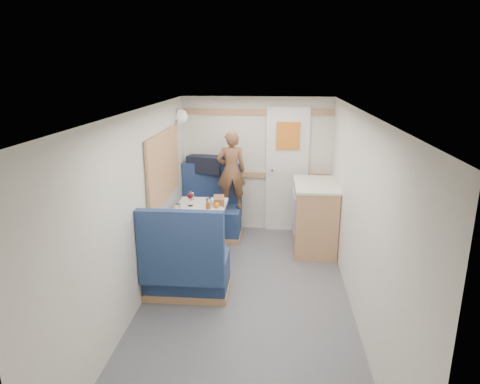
# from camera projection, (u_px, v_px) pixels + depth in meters

# --- Properties ---
(floor) EXTENTS (4.50, 4.50, 0.00)m
(floor) POSITION_uv_depth(u_px,v_px,m) (246.00, 304.00, 4.49)
(floor) COLOR #515156
(floor) RESTS_ON ground
(ceiling) EXTENTS (4.50, 4.50, 0.00)m
(ceiling) POSITION_uv_depth(u_px,v_px,m) (246.00, 112.00, 3.93)
(ceiling) COLOR silver
(ceiling) RESTS_ON wall_back
(wall_back) EXTENTS (2.20, 0.02, 2.00)m
(wall_back) POSITION_uv_depth(u_px,v_px,m) (257.00, 165.00, 6.37)
(wall_back) COLOR silver
(wall_back) RESTS_ON floor
(wall_left) EXTENTS (0.02, 4.50, 2.00)m
(wall_left) POSITION_uv_depth(u_px,v_px,m) (137.00, 212.00, 4.30)
(wall_left) COLOR silver
(wall_left) RESTS_ON floor
(wall_right) EXTENTS (0.02, 4.50, 2.00)m
(wall_right) POSITION_uv_depth(u_px,v_px,m) (359.00, 218.00, 4.12)
(wall_right) COLOR silver
(wall_right) RESTS_ON floor
(oak_trim_low) EXTENTS (2.15, 0.02, 0.08)m
(oak_trim_low) POSITION_uv_depth(u_px,v_px,m) (257.00, 175.00, 6.39)
(oak_trim_low) COLOR #A9774C
(oak_trim_low) RESTS_ON wall_back
(oak_trim_high) EXTENTS (2.15, 0.02, 0.08)m
(oak_trim_high) POSITION_uv_depth(u_px,v_px,m) (257.00, 112.00, 6.13)
(oak_trim_high) COLOR #A9774C
(oak_trim_high) RESTS_ON wall_back
(side_window) EXTENTS (0.04, 1.30, 0.72)m
(side_window) POSITION_uv_depth(u_px,v_px,m) (163.00, 166.00, 5.19)
(side_window) COLOR #A3A88F
(side_window) RESTS_ON wall_left
(rear_door) EXTENTS (0.62, 0.12, 1.86)m
(rear_door) POSITION_uv_depth(u_px,v_px,m) (287.00, 168.00, 6.31)
(rear_door) COLOR white
(rear_door) RESTS_ON wall_back
(dinette_table) EXTENTS (0.62, 0.92, 0.72)m
(dinette_table) POSITION_uv_depth(u_px,v_px,m) (200.00, 220.00, 5.35)
(dinette_table) COLOR white
(dinette_table) RESTS_ON floor
(bench_far) EXTENTS (0.90, 0.59, 1.05)m
(bench_far) POSITION_uv_depth(u_px,v_px,m) (211.00, 217.00, 6.25)
(bench_far) COLOR navy
(bench_far) RESTS_ON floor
(bench_near) EXTENTS (0.90, 0.59, 1.05)m
(bench_near) POSITION_uv_depth(u_px,v_px,m) (186.00, 270.00, 4.59)
(bench_near) COLOR navy
(bench_near) RESTS_ON floor
(ledge) EXTENTS (0.90, 0.14, 0.04)m
(ledge) POSITION_uv_depth(u_px,v_px,m) (212.00, 174.00, 6.33)
(ledge) COLOR #A9774C
(ledge) RESTS_ON bench_far
(dome_light) EXTENTS (0.20, 0.20, 0.20)m
(dome_light) POSITION_uv_depth(u_px,v_px,m) (180.00, 116.00, 5.86)
(dome_light) COLOR white
(dome_light) RESTS_ON wall_left
(galley_counter) EXTENTS (0.57, 0.92, 0.92)m
(galley_counter) POSITION_uv_depth(u_px,v_px,m) (314.00, 216.00, 5.78)
(galley_counter) COLOR #A9774C
(galley_counter) RESTS_ON floor
(person) EXTENTS (0.45, 0.34, 1.11)m
(person) POSITION_uv_depth(u_px,v_px,m) (231.00, 171.00, 5.98)
(person) COLOR brown
(person) RESTS_ON bench_far
(duffel_bag) EXTENTS (0.57, 0.37, 0.25)m
(duffel_bag) POSITION_uv_depth(u_px,v_px,m) (206.00, 164.00, 6.30)
(duffel_bag) COLOR black
(duffel_bag) RESTS_ON ledge
(tray) EXTENTS (0.31, 0.38, 0.02)m
(tray) POSITION_uv_depth(u_px,v_px,m) (212.00, 212.00, 5.14)
(tray) COLOR silver
(tray) RESTS_ON dinette_table
(orange_fruit) EXTENTS (0.07, 0.07, 0.07)m
(orange_fruit) POSITION_uv_depth(u_px,v_px,m) (217.00, 205.00, 5.25)
(orange_fruit) COLOR orange
(orange_fruit) RESTS_ON tray
(cheese_block) EXTENTS (0.13, 0.10, 0.04)m
(cheese_block) POSITION_uv_depth(u_px,v_px,m) (195.00, 213.00, 4.99)
(cheese_block) COLOR #E9DF87
(cheese_block) RESTS_ON tray
(wine_glass) EXTENTS (0.08, 0.08, 0.17)m
(wine_glass) POSITION_uv_depth(u_px,v_px,m) (190.00, 197.00, 5.35)
(wine_glass) COLOR white
(wine_glass) RESTS_ON dinette_table
(tumbler_left) EXTENTS (0.07, 0.07, 0.11)m
(tumbler_left) POSITION_uv_depth(u_px,v_px,m) (178.00, 208.00, 5.12)
(tumbler_left) COLOR white
(tumbler_left) RESTS_ON dinette_table
(tumbler_mid) EXTENTS (0.07, 0.07, 0.11)m
(tumbler_mid) POSITION_uv_depth(u_px,v_px,m) (192.00, 196.00, 5.62)
(tumbler_mid) COLOR white
(tumbler_mid) RESTS_ON dinette_table
(tumbler_right) EXTENTS (0.06, 0.06, 0.10)m
(tumbler_right) POSITION_uv_depth(u_px,v_px,m) (208.00, 203.00, 5.34)
(tumbler_right) COLOR silver
(tumbler_right) RESTS_ON dinette_table
(beer_glass) EXTENTS (0.06, 0.06, 0.09)m
(beer_glass) POSITION_uv_depth(u_px,v_px,m) (208.00, 206.00, 5.21)
(beer_glass) COLOR brown
(beer_glass) RESTS_ON dinette_table
(pepper_grinder) EXTENTS (0.03, 0.03, 0.09)m
(pepper_grinder) POSITION_uv_depth(u_px,v_px,m) (210.00, 201.00, 5.45)
(pepper_grinder) COLOR black
(pepper_grinder) RESTS_ON dinette_table
(bread_loaf) EXTENTS (0.16, 0.26, 0.10)m
(bread_loaf) POSITION_uv_depth(u_px,v_px,m) (219.00, 201.00, 5.42)
(bread_loaf) COLOR olive
(bread_loaf) RESTS_ON dinette_table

